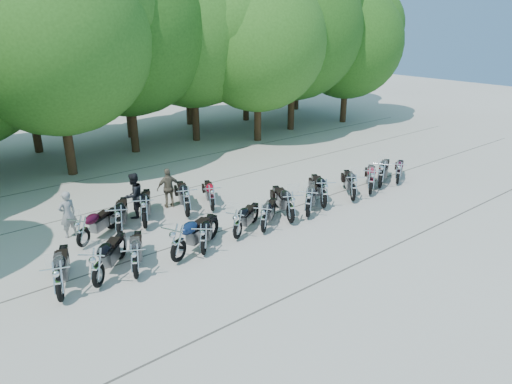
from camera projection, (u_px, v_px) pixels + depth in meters
ground at (283, 233)px, 15.91m from camera, size 90.00×90.00×0.00m
tree_3 at (52, 36)px, 19.82m from camera, size 8.70×8.70×10.67m
tree_4 at (124, 27)px, 23.45m from camera, size 9.13×9.13×11.20m
tree_5 at (191, 28)px, 25.94m from camera, size 9.04×9.04×11.10m
tree_6 at (258, 42)px, 26.17m from camera, size 8.00×8.00×9.82m
tree_7 at (293, 30)px, 28.80m from camera, size 8.79×8.79×10.79m
tree_8 at (348, 43)px, 31.40m from camera, size 7.53×7.53×9.25m
tree_11 at (22, 50)px, 23.79m from camera, size 7.56×7.56×9.28m
tree_12 at (122, 43)px, 26.98m from camera, size 7.88×7.88×9.67m
tree_13 at (185, 35)px, 30.46m from camera, size 8.31×8.31×10.20m
tree_14 at (245, 37)px, 31.85m from camera, size 8.02×8.02×9.84m
tree_15 at (299, 19)px, 35.56m from camera, size 9.67×9.67×11.86m
motorcycle_0 at (59, 281)px, 11.79m from camera, size 1.52×2.46×1.33m
motorcycle_1 at (97, 267)px, 12.42m from camera, size 2.16×2.26×1.36m
motorcycle_2 at (135, 261)px, 12.85m from camera, size 1.61×2.25×1.24m
motorcycle_3 at (178, 242)px, 13.71m from camera, size 2.63×1.76×1.43m
motorcycle_4 at (203, 239)px, 14.19m from camera, size 1.87×2.04×1.20m
motorcycle_5 at (238, 224)px, 15.22m from camera, size 2.18×1.67×1.22m
motorcycle_6 at (264, 218)px, 15.68m from camera, size 2.06×1.82×1.20m
motorcycle_7 at (291, 207)px, 16.39m from camera, size 1.70×2.54×1.38m
motorcycle_8 at (309, 202)px, 16.85m from camera, size 2.31×2.01×1.33m
motorcycle_9 at (324, 193)px, 17.68m from camera, size 2.00×2.45×1.39m
motorcycle_10 at (354, 187)px, 18.39m from camera, size 2.09×2.28×1.34m
motorcycle_11 at (371, 181)px, 19.05m from camera, size 2.37×2.09×1.38m
motorcycle_12 at (381, 174)px, 19.81m from camera, size 2.57×1.92×1.43m
motorcycle_13 at (398, 172)px, 20.34m from camera, size 2.17×1.67×1.21m
motorcycle_14 at (82, 231)px, 14.66m from camera, size 2.22×1.80×1.25m
motorcycle_15 at (119, 221)px, 15.24m from camera, size 1.79×2.48×1.37m
motorcycle_16 at (144, 211)px, 15.94m from camera, size 1.85×2.55×1.41m
motorcycle_17 at (187, 201)px, 16.86m from camera, size 1.66×2.59×1.41m
motorcycle_18 at (212, 197)px, 17.45m from camera, size 1.57×2.25×1.23m
rider_0 at (68, 214)px, 15.41m from camera, size 0.66×0.50×1.65m
rider_1 at (134, 195)px, 16.94m from camera, size 1.03×0.93×1.73m
rider_2 at (169, 188)px, 17.87m from camera, size 1.00×0.59×1.61m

